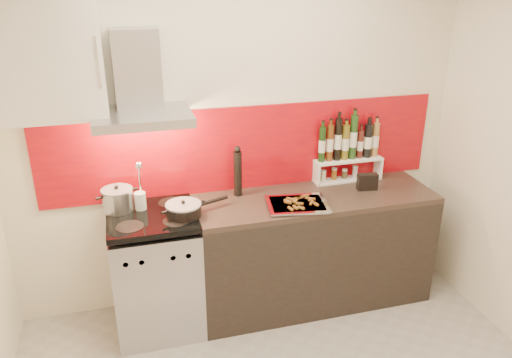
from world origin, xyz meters
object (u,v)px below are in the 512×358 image
object	(u,v)px
pepper_mill	(238,172)
range_stove	(157,273)
stock_pot	(118,199)
baking_tray	(297,204)
saute_pan	(185,209)
counter	(313,249)

from	to	relation	value
pepper_mill	range_stove	bearing A→B (deg)	-165.12
stock_pot	baking_tray	bearing A→B (deg)	-11.79
saute_pan	baking_tray	world-z (taller)	saute_pan
saute_pan	baking_tray	distance (m)	0.79
range_stove	pepper_mill	size ratio (longest dim) A/B	2.37
range_stove	pepper_mill	xyz separation A→B (m)	(0.65, 0.17, 0.64)
range_stove	saute_pan	size ratio (longest dim) A/B	2.01
stock_pot	pepper_mill	distance (m)	0.87
counter	baking_tray	xyz separation A→B (m)	(-0.19, -0.13, 0.47)
saute_pan	pepper_mill	distance (m)	0.51
stock_pot	counter	bearing A→B (deg)	-5.00
range_stove	saute_pan	distance (m)	0.56
counter	range_stove	bearing A→B (deg)	-179.77
counter	saute_pan	world-z (taller)	saute_pan
range_stove	counter	world-z (taller)	range_stove
counter	stock_pot	bearing A→B (deg)	175.00
saute_pan	baking_tray	xyz separation A→B (m)	(0.79, -0.05, -0.04)
counter	baking_tray	distance (m)	0.52
saute_pan	stock_pot	bearing A→B (deg)	154.80
saute_pan	baking_tray	size ratio (longest dim) A/B	0.95
pepper_mill	baking_tray	distance (m)	0.50
counter	pepper_mill	world-z (taller)	pepper_mill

